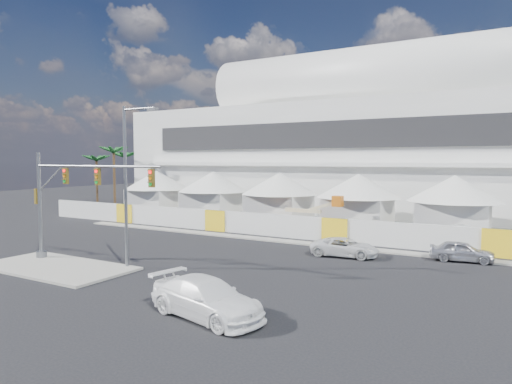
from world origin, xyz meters
The scene contains 13 objects.
ground centered at (0.00, 0.00, 0.00)m, with size 160.00×160.00×0.00m, color black.
median_island centered at (-6.00, -3.00, 0.07)m, with size 10.00×5.00×0.15m, color gray.
stadium centered at (8.71, 41.50, 9.45)m, with size 80.00×24.80×21.98m.
tent_row centered at (0.50, 24.00, 3.15)m, with size 53.40×8.40×5.40m.
hoarding_fence centered at (6.00, 14.50, 1.00)m, with size 70.00×0.25×2.00m, color silver.
palm_cluster centered at (-33.46, 29.50, 6.88)m, with size 10.60×10.60×8.55m.
sedan_silver centered at (15.89, 11.87, 0.69)m, with size 4.06×1.63×1.38m, color silver.
pickup_curb centered at (8.55, 9.47, 0.65)m, with size 4.71×2.17×1.31m, color silver.
pickup_near centered at (7.49, -5.52, 0.84)m, with size 5.77×2.34×1.67m, color white.
lot_car_a centered at (15.27, 18.42, 0.75)m, with size 4.58×1.60×1.51m, color silver.
traffic_mast centered at (-6.73, -1.78, 4.22)m, with size 11.22×0.70×7.16m.
streetlight_median centered at (-1.82, -0.80, 5.85)m, with size 2.75×0.28×9.93m.
boom_lift centered at (0.66, 18.81, 0.94)m, with size 6.85×1.57×3.50m.
Camera 1 is at (18.98, -21.18, 6.78)m, focal length 32.00 mm.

